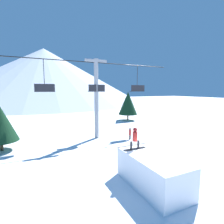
% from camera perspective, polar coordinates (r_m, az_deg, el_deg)
% --- Properties ---
extents(ground_plane, '(220.00, 220.00, 0.00)m').
position_cam_1_polar(ground_plane, '(10.70, 14.99, -22.28)').
color(ground_plane, white).
extents(mountain_ridge, '(80.93, 80.93, 22.32)m').
position_cam_1_polar(mountain_ridge, '(80.39, -21.15, 10.97)').
color(mountain_ridge, silver).
rests_on(mountain_ridge, ground_plane).
extents(snow_ramp, '(2.08, 4.23, 1.71)m').
position_cam_1_polar(snow_ramp, '(10.18, 13.02, -18.40)').
color(snow_ramp, white).
rests_on(snow_ramp, ground_plane).
extents(snowboarder, '(1.44, 0.29, 1.31)m').
position_cam_1_polar(snowboarder, '(10.56, 7.50, -8.51)').
color(snowboarder, black).
rests_on(snowboarder, snow_ramp).
extents(chairlift, '(18.15, 0.45, 8.46)m').
position_cam_1_polar(chairlift, '(18.75, -5.12, 6.12)').
color(chairlift, '#9E9EA3').
rests_on(chairlift, ground_plane).
extents(pine_tree_near, '(2.87, 2.87, 4.11)m').
position_cam_1_polar(pine_tree_near, '(17.70, -32.80, -2.89)').
color(pine_tree_near, '#4C3823').
rests_on(pine_tree_near, ground_plane).
extents(pine_tree_far, '(3.24, 3.24, 4.90)m').
position_cam_1_polar(pine_tree_far, '(30.20, 5.24, 2.87)').
color(pine_tree_far, '#4C3823').
rests_on(pine_tree_far, ground_plane).
extents(distant_skier, '(0.24, 0.24, 1.23)m').
position_cam_1_polar(distant_skier, '(18.75, 5.89, -6.89)').
color(distant_skier, black).
rests_on(distant_skier, ground_plane).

